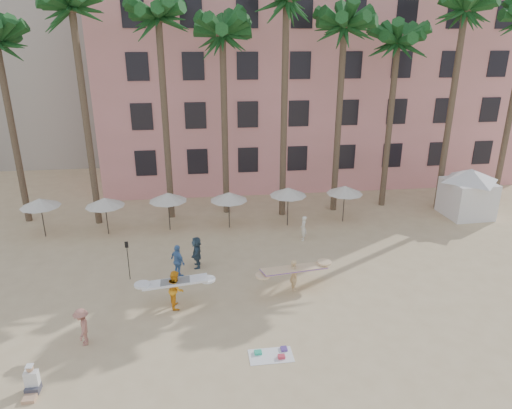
{
  "coord_description": "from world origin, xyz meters",
  "views": [
    {
      "loc": [
        -2.75,
        -16.15,
        12.23
      ],
      "look_at": [
        0.02,
        6.0,
        4.0
      ],
      "focal_mm": 32.0,
      "sensor_mm": 36.0,
      "label": 1
    }
  ],
  "objects_px": {
    "pink_hotel": "(304,86)",
    "carrier_yellow": "(294,272)",
    "cabana": "(468,188)",
    "carrier_white": "(176,288)"
  },
  "relations": [
    {
      "from": "pink_hotel",
      "to": "cabana",
      "type": "height_order",
      "value": "pink_hotel"
    },
    {
      "from": "carrier_yellow",
      "to": "carrier_white",
      "type": "xyz_separation_m",
      "value": [
        -5.93,
        -0.84,
        0.03
      ]
    },
    {
      "from": "pink_hotel",
      "to": "carrier_white",
      "type": "xyz_separation_m",
      "value": [
        -11.2,
        -22.87,
        -6.99
      ]
    },
    {
      "from": "pink_hotel",
      "to": "carrier_yellow",
      "type": "bearing_deg",
      "value": -103.46
    },
    {
      "from": "carrier_white",
      "to": "pink_hotel",
      "type": "bearing_deg",
      "value": 63.91
    },
    {
      "from": "pink_hotel",
      "to": "cabana",
      "type": "xyz_separation_m",
      "value": [
        9.14,
        -13.37,
        -5.93
      ]
    },
    {
      "from": "carrier_yellow",
      "to": "carrier_white",
      "type": "bearing_deg",
      "value": -171.93
    },
    {
      "from": "pink_hotel",
      "to": "carrier_yellow",
      "type": "distance_m",
      "value": 23.71
    },
    {
      "from": "pink_hotel",
      "to": "carrier_yellow",
      "type": "relative_size",
      "value": 9.78
    },
    {
      "from": "cabana",
      "to": "carrier_white",
      "type": "distance_m",
      "value": 22.47
    }
  ]
}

